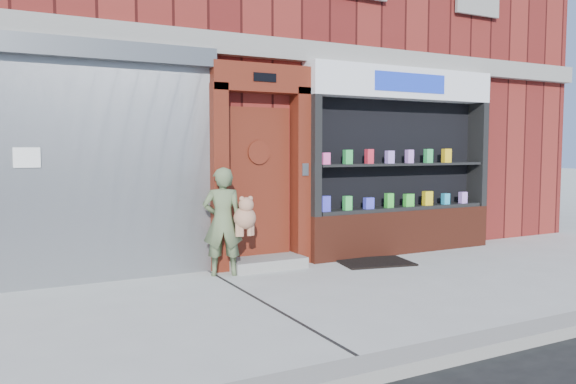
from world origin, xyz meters
TOP-DOWN VIEW (x-y plane):
  - ground at (0.00, 0.00)m, footprint 80.00×80.00m
  - curb at (0.00, -2.15)m, footprint 60.00×0.30m
  - building at (-0.00, 5.99)m, footprint 12.00×8.16m
  - shutter_bay at (-3.00, 1.93)m, footprint 3.10×0.30m
  - red_door_bay at (-0.75, 1.86)m, footprint 1.52×0.58m
  - pharmacy_bay at (1.75, 1.81)m, footprint 3.50×0.41m
  - woman at (-1.42, 1.53)m, footprint 0.73×0.52m
  - doormat at (0.84, 1.25)m, footprint 1.17×0.92m

SIDE VIEW (x-z plane):
  - ground at x=0.00m, z-range 0.00..0.00m
  - doormat at x=0.84m, z-range 0.00..0.03m
  - curb at x=0.00m, z-range 0.00..0.12m
  - woman at x=-1.42m, z-range 0.01..1.47m
  - pharmacy_bay at x=1.75m, z-range -0.13..2.87m
  - red_door_bay at x=-0.75m, z-range 0.01..2.91m
  - shutter_bay at x=-3.00m, z-range 0.20..3.24m
  - building at x=0.00m, z-range 0.00..8.00m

